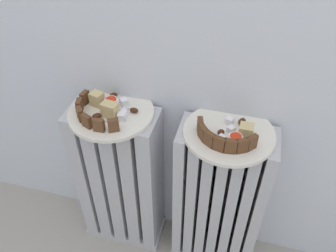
% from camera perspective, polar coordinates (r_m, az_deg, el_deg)
% --- Properties ---
extents(radiator_left, '(0.30, 0.14, 0.62)m').
position_cam_1_polar(radiator_left, '(1.29, -7.85, -9.00)').
color(radiator_left, '#B2B2B7').
rests_on(radiator_left, ground_plane).
extents(radiator_right, '(0.30, 0.14, 0.62)m').
position_cam_1_polar(radiator_right, '(1.23, 8.31, -12.32)').
color(radiator_right, '#B2B2B7').
rests_on(radiator_right, ground_plane).
extents(plate_left, '(0.26, 0.26, 0.01)m').
position_cam_1_polar(plate_left, '(1.06, -9.40, 2.21)').
color(plate_left, silver).
rests_on(plate_left, radiator_left).
extents(plate_right, '(0.26, 0.26, 0.01)m').
position_cam_1_polar(plate_right, '(0.99, 10.06, -1.15)').
color(plate_right, silver).
rests_on(plate_right, radiator_right).
extents(dark_cake_slice_left_0, '(0.02, 0.03, 0.04)m').
position_cam_1_polar(dark_cake_slice_left_0, '(1.10, -13.60, 4.57)').
color(dark_cake_slice_left_0, '#56351E').
rests_on(dark_cake_slice_left_0, plate_left).
extents(dark_cake_slice_left_1, '(0.02, 0.03, 0.04)m').
position_cam_1_polar(dark_cake_slice_left_1, '(1.07, -14.46, 3.28)').
color(dark_cake_slice_left_1, '#56351E').
rests_on(dark_cake_slice_left_1, plate_left).
extents(dark_cake_slice_left_2, '(0.03, 0.03, 0.04)m').
position_cam_1_polar(dark_cake_slice_left_2, '(1.03, -14.39, 1.93)').
color(dark_cake_slice_left_2, '#56351E').
rests_on(dark_cake_slice_left_2, plate_left).
extents(dark_cake_slice_left_3, '(0.03, 0.03, 0.04)m').
position_cam_1_polar(dark_cake_slice_left_3, '(1.00, -13.32, 0.79)').
color(dark_cake_slice_left_3, '#56351E').
rests_on(dark_cake_slice_left_3, plate_left).
extents(dark_cake_slice_left_4, '(0.03, 0.02, 0.04)m').
position_cam_1_polar(dark_cake_slice_left_4, '(0.98, -11.40, 0.12)').
color(dark_cake_slice_left_4, '#56351E').
rests_on(dark_cake_slice_left_4, plate_left).
extents(dark_cake_slice_left_5, '(0.03, 0.03, 0.04)m').
position_cam_1_polar(dark_cake_slice_left_5, '(0.98, -9.03, 0.12)').
color(dark_cake_slice_left_5, '#56351E').
rests_on(dark_cake_slice_left_5, plate_left).
extents(marble_cake_slice_left_0, '(0.05, 0.04, 0.05)m').
position_cam_1_polar(marble_cake_slice_left_0, '(1.03, -9.60, 2.65)').
color(marble_cake_slice_left_0, tan).
rests_on(marble_cake_slice_left_0, plate_left).
extents(marble_cake_slice_left_1, '(0.04, 0.04, 0.04)m').
position_cam_1_polar(marble_cake_slice_left_1, '(1.08, -11.70, 4.42)').
color(marble_cake_slice_left_1, tan).
rests_on(marble_cake_slice_left_1, plate_left).
extents(turkish_delight_left_0, '(0.03, 0.03, 0.02)m').
position_cam_1_polar(turkish_delight_left_0, '(1.07, -7.33, 3.97)').
color(turkish_delight_left_0, white).
rests_on(turkish_delight_left_0, plate_left).
extents(turkish_delight_left_1, '(0.03, 0.03, 0.02)m').
position_cam_1_polar(turkish_delight_left_1, '(1.02, -7.71, 1.57)').
color(turkish_delight_left_1, white).
rests_on(turkish_delight_left_1, plate_left).
extents(turkish_delight_left_2, '(0.03, 0.03, 0.02)m').
position_cam_1_polar(turkish_delight_left_2, '(1.03, -7.33, 2.20)').
color(turkish_delight_left_2, white).
rests_on(turkish_delight_left_2, plate_left).
extents(medjool_date_left_0, '(0.03, 0.03, 0.02)m').
position_cam_1_polar(medjool_date_left_0, '(1.04, -11.70, 1.64)').
color(medjool_date_left_0, '#3D1E0F').
rests_on(medjool_date_left_0, plate_left).
extents(medjool_date_left_1, '(0.03, 0.03, 0.02)m').
position_cam_1_polar(medjool_date_left_1, '(1.11, -9.04, 5.02)').
color(medjool_date_left_1, '#3D1E0F').
rests_on(medjool_date_left_1, plate_left).
extents(medjool_date_left_2, '(0.03, 0.02, 0.02)m').
position_cam_1_polar(medjool_date_left_2, '(1.04, -5.66, 2.60)').
color(medjool_date_left_2, '#3D1E0F').
rests_on(medjool_date_left_2, plate_left).
extents(jam_bowl_left, '(0.04, 0.04, 0.03)m').
position_cam_1_polar(jam_bowl_left, '(1.07, -9.39, 3.92)').
color(jam_bowl_left, white).
rests_on(jam_bowl_left, plate_left).
extents(dark_cake_slice_right_0, '(0.02, 0.03, 0.04)m').
position_cam_1_polar(dark_cake_slice_right_0, '(0.96, 5.34, 0.06)').
color(dark_cake_slice_right_0, '#56351E').
rests_on(dark_cake_slice_right_0, plate_right).
extents(dark_cake_slice_right_1, '(0.03, 0.03, 0.04)m').
position_cam_1_polar(dark_cake_slice_right_1, '(0.94, 5.80, -1.12)').
color(dark_cake_slice_right_1, '#56351E').
rests_on(dark_cake_slice_right_1, plate_right).
extents(dark_cake_slice_right_2, '(0.03, 0.03, 0.04)m').
position_cam_1_polar(dark_cake_slice_right_2, '(0.93, 6.89, -2.18)').
color(dark_cake_slice_right_2, '#56351E').
rests_on(dark_cake_slice_right_2, plate_right).
extents(dark_cake_slice_right_3, '(0.03, 0.02, 0.04)m').
position_cam_1_polar(dark_cake_slice_right_3, '(0.92, 8.48, -2.97)').
color(dark_cake_slice_right_3, '#56351E').
rests_on(dark_cake_slice_right_3, plate_right).
extents(dark_cake_slice_right_4, '(0.03, 0.02, 0.04)m').
position_cam_1_polar(dark_cake_slice_right_4, '(0.91, 10.33, -3.34)').
color(dark_cake_slice_right_4, '#56351E').
rests_on(dark_cake_slice_right_4, plate_right).
extents(dark_cake_slice_right_5, '(0.03, 0.03, 0.04)m').
position_cam_1_polar(dark_cake_slice_right_5, '(0.92, 12.16, -3.24)').
color(dark_cake_slice_right_5, '#56351E').
rests_on(dark_cake_slice_right_5, plate_right).
extents(dark_cake_slice_right_6, '(0.03, 0.03, 0.04)m').
position_cam_1_polar(dark_cake_slice_right_6, '(0.94, 13.69, -2.69)').
color(dark_cake_slice_right_6, '#56351E').
rests_on(dark_cake_slice_right_6, plate_right).
extents(marble_cake_slice_right_0, '(0.04, 0.04, 0.04)m').
position_cam_1_polar(marble_cake_slice_right_0, '(0.97, 12.81, -0.82)').
color(marble_cake_slice_right_0, tan).
rests_on(marble_cake_slice_right_0, plate_right).
extents(turkish_delight_right_0, '(0.02, 0.02, 0.02)m').
position_cam_1_polar(turkish_delight_right_0, '(1.01, 10.16, 0.84)').
color(turkish_delight_right_0, white).
rests_on(turkish_delight_right_0, plate_right).
extents(turkish_delight_right_1, '(0.03, 0.03, 0.02)m').
position_cam_1_polar(turkish_delight_right_1, '(0.95, 8.86, -2.05)').
color(turkish_delight_right_1, white).
rests_on(turkish_delight_right_1, plate_right).
extents(turkish_delight_right_2, '(0.03, 0.03, 0.02)m').
position_cam_1_polar(turkish_delight_right_2, '(0.98, 10.41, -0.60)').
color(turkish_delight_right_2, white).
rests_on(turkish_delight_right_2, plate_right).
extents(medjool_date_right_0, '(0.03, 0.03, 0.01)m').
position_cam_1_polar(medjool_date_right_0, '(1.02, 12.15, 0.75)').
color(medjool_date_right_0, '#3D1E0F').
rests_on(medjool_date_right_0, plate_right).
extents(medjool_date_right_1, '(0.03, 0.03, 0.01)m').
position_cam_1_polar(medjool_date_right_1, '(0.97, 8.77, -1.01)').
color(medjool_date_right_1, '#3D1E0F').
rests_on(medjool_date_right_1, plate_right).
extents(jam_bowl_right, '(0.04, 0.04, 0.03)m').
position_cam_1_polar(jam_bowl_right, '(0.95, 11.10, -2.16)').
color(jam_bowl_right, white).
rests_on(jam_bowl_right, plate_right).
extents(fork, '(0.05, 0.09, 0.00)m').
position_cam_1_polar(fork, '(1.05, -8.19, 2.17)').
color(fork, silver).
rests_on(fork, plate_left).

